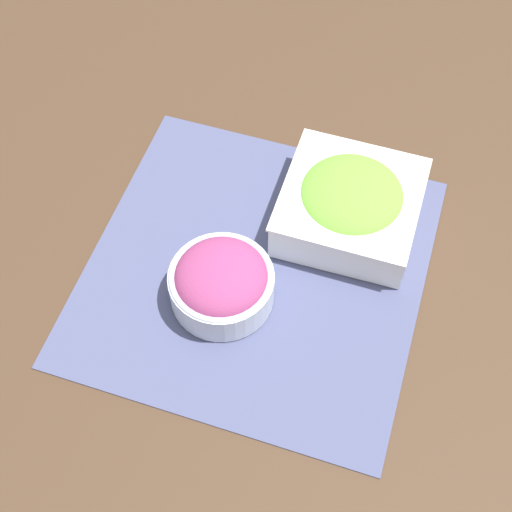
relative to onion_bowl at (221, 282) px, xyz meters
name	(u,v)px	position (x,y,z in m)	size (l,w,h in m)	color
ground_plane	(256,269)	(-0.05, 0.03, -0.04)	(3.00, 3.00, 0.00)	#422D1E
placemat	(256,269)	(-0.05, 0.03, -0.04)	(0.44, 0.44, 0.00)	#474C70
onion_bowl	(221,282)	(0.00, 0.00, 0.00)	(0.14, 0.14, 0.07)	silver
lettuce_bowl	(350,204)	(-0.17, 0.13, 0.00)	(0.18, 0.18, 0.08)	white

